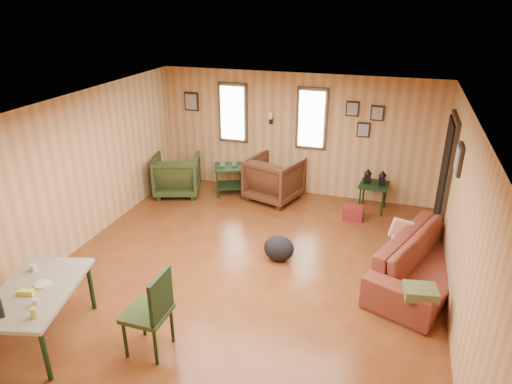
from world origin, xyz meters
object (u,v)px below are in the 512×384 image
Objects in this scene: recliner_brown at (274,177)px; end_table at (229,175)px; dining_table at (35,295)px; side_table at (374,183)px; recliner_green at (177,173)px; sofa at (429,253)px.

end_table is at bearing 18.85° from recliner_brown.
recliner_brown is at bearing 1.22° from end_table.
end_table is 0.47× the size of dining_table.
dining_table reaches higher than side_table.
recliner_brown is 1.17× the size of side_table.
recliner_green is (-1.94, -0.32, -0.03)m from recliner_brown.
side_table is (-0.91, 2.16, 0.10)m from sofa.
recliner_brown is at bearing 74.85° from sofa.
dining_table is at bearing 143.02° from sofa.
dining_table is (0.46, -4.37, 0.19)m from recliner_green.
sofa is 5.01m from dining_table.
sofa reaches higher than recliner_green.
sofa is 3.49m from recliner_brown.
dining_table is (-3.36, -4.78, 0.09)m from side_table.
sofa is 4.26m from end_table.
recliner_green is 4.40m from dining_table.
end_table is at bearing 82.61° from sofa.
side_table is at bearing 2.05° from end_table.
recliner_brown is at bearing 58.36° from dining_table.
sofa is at bearing 17.30° from dining_table.
side_table is 5.84m from dining_table.
recliner_brown reaches higher than side_table.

